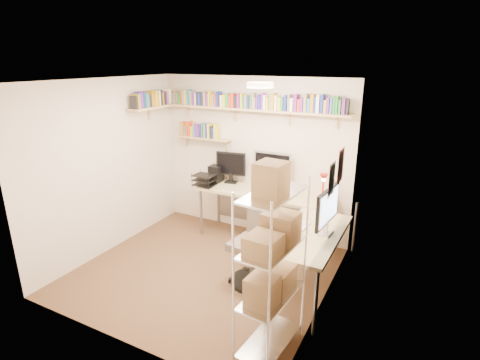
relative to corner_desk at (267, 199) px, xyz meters
name	(u,v)px	position (x,y,z in m)	size (l,w,h in m)	color
ground	(204,271)	(-0.50, -0.94, -0.81)	(3.20, 3.20, 0.00)	#4E2F21
room_shell	(201,161)	(-0.50, -0.94, 0.74)	(3.24, 3.04, 2.52)	beige
wall_shelves	(223,108)	(-0.92, 0.35, 1.22)	(3.12, 1.09, 0.80)	#D7BE79
corner_desk	(267,199)	(0.00, 0.00, 0.00)	(2.51, 2.12, 1.41)	#D2C589
office_chair	(255,248)	(0.21, -0.83, -0.34)	(0.59, 0.60, 1.11)	black
wire_rack	(272,250)	(0.86, -1.89, 0.31)	(0.43, 0.78, 1.94)	silver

